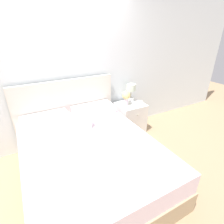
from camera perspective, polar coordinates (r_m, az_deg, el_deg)
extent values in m
plane|color=tan|center=(3.44, -13.39, -8.65)|extent=(12.00, 12.00, 0.00)
cube|color=white|center=(2.99, -16.36, 13.13)|extent=(8.00, 0.06, 2.60)
cube|color=tan|center=(2.56, -6.83, -17.89)|extent=(1.65, 2.09, 0.29)
cube|color=white|center=(2.37, -7.19, -13.00)|extent=(1.62, 2.05, 0.27)
cube|color=silver|center=(3.13, -14.33, -0.16)|extent=(1.69, 0.05, 1.15)
cube|color=white|center=(2.85, -20.90, -2.59)|extent=(0.69, 0.36, 0.14)
cube|color=white|center=(3.02, -6.06, 0.69)|extent=(0.69, 0.36, 0.14)
cube|color=white|center=(2.57, -10.93, -3.52)|extent=(0.36, 0.13, 0.22)
cube|color=white|center=(3.50, 5.90, -1.77)|extent=(0.51, 0.46, 0.58)
sphere|color=#B2AD93|center=(3.25, 8.39, -0.95)|extent=(0.02, 0.02, 0.02)
cylinder|color=white|center=(3.48, 6.08, 4.08)|extent=(0.12, 0.12, 0.08)
cylinder|color=#B7B29E|center=(3.44, 6.17, 5.85)|extent=(0.02, 0.02, 0.15)
cylinder|color=silver|center=(3.40, 6.28, 8.03)|extent=(0.17, 0.17, 0.12)
cylinder|color=silver|center=(3.30, 4.60, 3.42)|extent=(0.08, 0.08, 0.14)
sphere|color=#E5D17F|center=(3.26, 4.67, 5.45)|extent=(0.15, 0.15, 0.15)
sphere|color=#609356|center=(3.29, 5.21, 4.93)|extent=(0.07, 0.07, 0.07)
cylinder|color=white|center=(3.30, 7.38, 2.03)|extent=(0.11, 0.11, 0.01)
cylinder|color=white|center=(3.29, 7.42, 2.55)|extent=(0.07, 0.07, 0.06)
cube|color=white|center=(3.37, 9.44, 3.02)|extent=(0.07, 0.04, 0.07)
cylinder|color=white|center=(3.36, 9.68, 2.87)|extent=(0.05, 0.00, 0.05)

